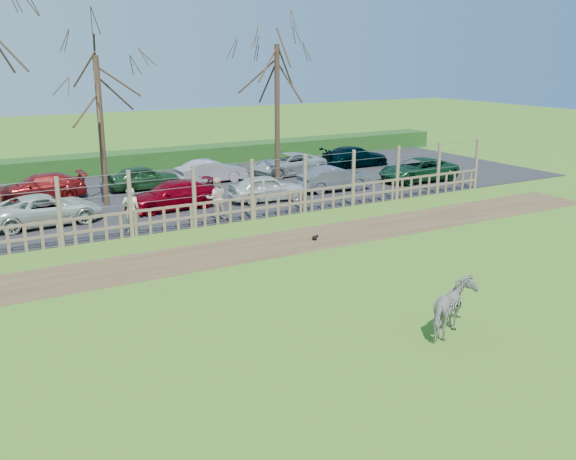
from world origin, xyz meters
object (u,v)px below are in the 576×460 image
zebra (453,309)px  car_6 (418,170)px  car_4 (267,188)px  car_13 (355,157)px  car_5 (334,178)px  car_3 (172,195)px  tree_mid (98,95)px  car_9 (39,187)px  car_12 (288,164)px  tree_right (277,81)px  crow (315,238)px  car_2 (46,209)px  visitor_b (216,199)px  car_10 (144,178)px  car_11 (211,171)px  visitor_a (131,210)px

zebra → car_6: zebra is taller
car_4 → car_13: bearing=-51.1°
car_5 → car_6: bearing=-88.9°
car_3 → tree_mid: bearing=-137.2°
car_4 → car_9: bearing=66.8°
car_13 → car_4: bearing=125.4°
car_5 → car_12: same height
tree_right → car_3: tree_right is taller
crow → car_3: 7.65m
car_3 → tree_right: bearing=108.8°
tree_mid → car_13: 16.22m
car_2 → car_6: bearing=-95.8°
visitor_b → car_2: size_ratio=0.40×
car_13 → car_2: bearing=108.4°
car_10 → car_11: bearing=-92.8°
zebra → car_4: size_ratio=0.46×
car_6 → car_12: (-5.01, 5.01, 0.00)m
visitor_a → car_9: size_ratio=0.42×
car_9 → car_13: (17.85, 0.13, 0.00)m
car_10 → car_13: (12.95, 0.19, 0.00)m
car_10 → car_13: size_ratio=0.85×
visitor_a → tree_mid: bearing=-81.1°
car_2 → car_13: bearing=-79.6°
car_11 → car_3: bearing=140.2°
car_3 → car_9: bearing=-138.0°
crow → car_3: car_3 is taller
crow → car_10: size_ratio=0.07×
zebra → car_4: (2.93, 14.94, -0.04)m
tree_right → car_3: 8.58m
car_10 → zebra: bearing=-178.6°
zebra → car_5: 16.76m
car_10 → tree_right: bearing=-108.2°
visitor_b → car_4: visitor_b is taller
tree_mid → car_2: 5.57m
tree_mid → car_6: size_ratio=1.58×
visitor_a → visitor_b: 3.59m
car_3 → car_10: (0.22, 4.61, 0.00)m
zebra → car_9: (-6.07, 20.25, -0.04)m
visitor_a → car_12: visitor_a is taller
visitor_b → car_2: bearing=-6.5°
zebra → car_2: (-6.59, 15.62, -0.04)m
car_2 → car_4: size_ratio=1.23×
car_4 → car_6: same height
crow → car_5: size_ratio=0.07×
car_3 → car_13: bearing=106.9°
car_6 → car_9: same height
tree_mid → visitor_a: size_ratio=3.96×
tree_right → visitor_a: size_ratio=4.26×
visitor_a → car_13: visitor_a is taller
car_4 → car_11: 5.22m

